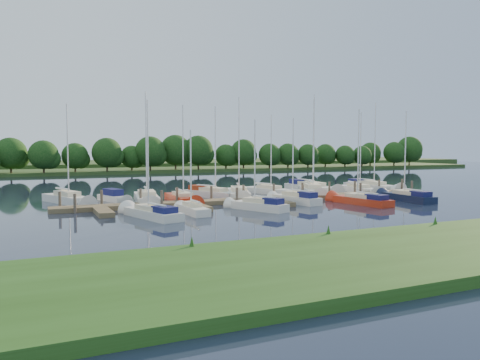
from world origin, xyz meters
name	(u,v)px	position (x,y,z in m)	size (l,w,h in m)	color
ground	(308,211)	(0.00, 0.00, 0.00)	(260.00, 260.00, 0.00)	#192133
near_bank	(473,244)	(0.00, -16.00, 0.25)	(90.00, 10.00, 0.50)	#214814
dock	(268,200)	(0.00, 7.31, 0.20)	(40.00, 6.00, 0.40)	brown
mooring_pilings	(263,195)	(0.00, 8.43, 0.60)	(38.24, 2.84, 2.00)	#473D33
far_shore	(131,169)	(0.00, 75.00, 0.30)	(180.00, 30.00, 0.60)	#29481B
distant_hill	(113,164)	(0.00, 100.00, 0.70)	(220.00, 40.00, 1.40)	#354E22
treeline	(141,154)	(-0.51, 61.97, 4.04)	(145.37, 9.55, 8.32)	#38281C
sailboat_n_0	(68,200)	(-18.02, 14.34, 0.28)	(4.16, 7.60, 9.98)	silver
motorboat	(114,198)	(-13.70, 14.15, 0.33)	(2.65, 4.93, 1.53)	silver
sailboat_n_2	(147,200)	(-10.99, 11.66, 0.28)	(3.16, 8.76, 11.08)	silver
sailboat_n_3	(183,199)	(-7.64, 10.69, 0.27)	(1.94, 7.72, 9.80)	#B52810
sailboat_n_4	(213,194)	(-3.37, 13.65, 0.32)	(4.63, 7.68, 10.07)	silver
sailboat_n_5	(239,195)	(-0.93, 12.23, 0.28)	(4.44, 8.60, 11.03)	silver
sailboat_n_6	(269,191)	(3.96, 14.46, 0.27)	(3.77, 7.37, 9.44)	silver
sailboat_n_7	(312,192)	(7.87, 11.48, 0.29)	(4.72, 8.50, 11.12)	silver
sailboat_n_8	(311,189)	(9.94, 14.92, 0.33)	(2.55, 9.52, 12.08)	silver
sailboat_n_9	(359,190)	(14.39, 11.47, 0.27)	(2.66, 7.82, 9.85)	silver
sailboat_n_10	(372,187)	(18.56, 14.15, 0.32)	(2.70, 9.07, 11.38)	silver
sailboat_s_0	(151,214)	(-12.92, 1.85, 0.31)	(3.35, 7.33, 9.26)	silver
sailboat_s_1	(192,210)	(-9.36, 2.70, 0.27)	(1.44, 5.40, 7.09)	silver
sailboat_s_2	(258,206)	(-3.56, 2.33, 0.32)	(3.56, 6.07, 8.12)	silver
sailboat_s_3	(295,200)	(1.94, 5.34, 0.33)	(2.49, 6.60, 8.57)	silver
sailboat_s_4	(360,201)	(7.12, 2.11, 0.31)	(2.53, 7.36, 9.30)	#B52810
sailboat_s_5	(407,198)	(13.29, 2.57, 0.32)	(2.16, 7.34, 9.35)	#0F1733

